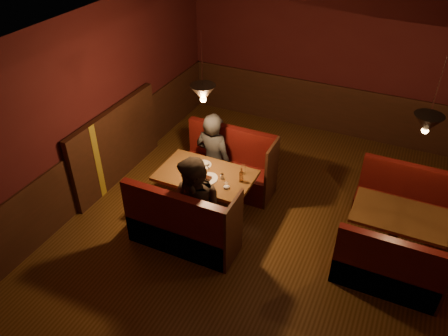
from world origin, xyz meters
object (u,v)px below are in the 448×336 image
at_px(main_table, 207,184).
at_px(second_bench_far, 401,205).
at_px(second_table, 396,224).
at_px(diner_a, 213,143).
at_px(main_bench_far, 230,169).
at_px(diner_b, 195,195).
at_px(main_bench_near, 182,230).
at_px(second_bench_near, 388,272).

bearing_deg(main_table, second_bench_far, 21.68).
distance_m(second_table, diner_a, 2.93).
distance_m(main_bench_far, diner_b, 1.55).
height_order(main_bench_far, diner_b, diner_b).
relative_size(main_table, main_bench_near, 0.91).
bearing_deg(second_bench_near, second_bench_far, 90.00).
distance_m(main_bench_near, diner_a, 1.57).
bearing_deg(main_bench_far, diner_b, -84.62).
height_order(main_bench_far, diner_a, diner_a).
bearing_deg(diner_b, main_bench_near, -114.75).
xyz_separation_m(main_table, second_bench_far, (2.71, 1.08, -0.28)).
distance_m(main_bench_near, second_table, 2.91).
height_order(main_table, main_bench_near, main_bench_near).
xyz_separation_m(main_table, main_bench_near, (0.02, -0.80, -0.25)).
distance_m(main_table, second_bench_far, 2.93).
relative_size(second_bench_near, diner_a, 0.77).
bearing_deg(diner_b, second_bench_far, 49.88).
relative_size(main_bench_far, second_table, 1.29).
relative_size(main_table, diner_a, 0.81).
relative_size(second_table, second_bench_far, 0.90).
distance_m(main_bench_near, diner_b, 0.58).
bearing_deg(main_table, diner_b, -76.66).
bearing_deg(second_bench_near, main_bench_far, 156.77).
bearing_deg(main_bench_far, main_bench_near, -90.00).
height_order(second_bench_far, diner_a, diner_a).
height_order(second_table, diner_b, diner_b).
relative_size(second_bench_near, diner_b, 0.76).
distance_m(second_table, second_bench_far, 0.75).
distance_m(main_bench_far, main_bench_near, 1.60).
bearing_deg(second_bench_far, main_bench_near, -145.14).
bearing_deg(diner_b, main_bench_far, 111.37).
bearing_deg(diner_b, second_table, 37.56).
distance_m(second_bench_near, diner_b, 2.64).
relative_size(main_bench_far, second_bench_near, 1.16).
bearing_deg(main_table, main_bench_near, -88.81).
xyz_separation_m(second_bench_near, diner_a, (-2.92, 1.02, 0.57)).
height_order(diner_a, diner_b, diner_b).
relative_size(second_table, second_bench_near, 0.90).
distance_m(second_bench_far, diner_a, 3.00).
relative_size(main_bench_far, second_bench_far, 1.16).
relative_size(second_table, diner_b, 0.68).
height_order(second_table, diner_a, diner_a).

